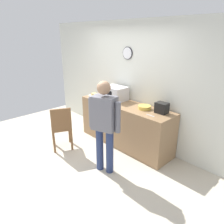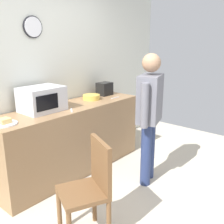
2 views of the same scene
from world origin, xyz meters
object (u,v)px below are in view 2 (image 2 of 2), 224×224
object	(u,v)px
person_standing	(150,110)
wooden_chair	(90,186)
sandwich_plate	(5,123)
toaster	(105,89)
spoon_utensil	(115,98)
microwave	(42,99)
fork_utensil	(71,110)
salad_bowl	(91,97)

from	to	relation	value
person_standing	wooden_chair	xyz separation A→B (m)	(-1.18, -0.14, -0.43)
wooden_chair	person_standing	bearing A→B (deg)	6.87
sandwich_plate	toaster	xyz separation A→B (m)	(1.77, 0.18, 0.08)
spoon_utensil	microwave	bearing A→B (deg)	168.88
toaster	fork_utensil	world-z (taller)	toaster
sandwich_plate	salad_bowl	world-z (taller)	salad_bowl
microwave	sandwich_plate	distance (m)	0.60
salad_bowl	spoon_utensil	bearing A→B (deg)	-34.78
microwave	toaster	bearing A→B (deg)	1.89
sandwich_plate	toaster	world-z (taller)	toaster
salad_bowl	wooden_chair	xyz separation A→B (m)	(-1.22, -1.17, -0.44)
fork_utensil	spoon_utensil	size ratio (longest dim) A/B	1.00
toaster	person_standing	distance (m)	1.15
salad_bowl	person_standing	xyz separation A→B (m)	(-0.03, -1.02, -0.01)
salad_bowl	wooden_chair	bearing A→B (deg)	-136.17
salad_bowl	toaster	size ratio (longest dim) A/B	1.15
sandwich_plate	salad_bowl	bearing A→B (deg)	4.96
microwave	sandwich_plate	bearing A→B (deg)	-166.41
microwave	person_standing	distance (m)	1.32
microwave	toaster	size ratio (longest dim) A/B	2.27
person_standing	fork_utensil	bearing A→B (deg)	125.86
microwave	wooden_chair	bearing A→B (deg)	-107.53
spoon_utensil	wooden_chair	distance (m)	1.84
microwave	toaster	distance (m)	1.20
spoon_utensil	wooden_chair	bearing A→B (deg)	-147.71
fork_utensil	spoon_utensil	xyz separation A→B (m)	(0.90, 0.03, 0.00)
salad_bowl	toaster	xyz separation A→B (m)	(0.35, 0.06, 0.06)
spoon_utensil	wooden_chair	size ratio (longest dim) A/B	0.18
spoon_utensil	fork_utensil	bearing A→B (deg)	-177.87
toaster	wooden_chair	size ratio (longest dim) A/B	0.23
sandwich_plate	salad_bowl	distance (m)	1.42
spoon_utensil	person_standing	xyz separation A→B (m)	(-0.34, -0.82, 0.02)
sandwich_plate	spoon_utensil	xyz separation A→B (m)	(1.72, -0.09, -0.02)
salad_bowl	person_standing	distance (m)	1.03
salad_bowl	person_standing	world-z (taller)	person_standing
microwave	fork_utensil	xyz separation A→B (m)	(0.24, -0.26, -0.15)
fork_utensil	wooden_chair	size ratio (longest dim) A/B	0.18
spoon_utensil	person_standing	bearing A→B (deg)	-112.36
microwave	salad_bowl	size ratio (longest dim) A/B	1.97
person_standing	toaster	bearing A→B (deg)	70.21
sandwich_plate	spoon_utensil	world-z (taller)	sandwich_plate
toaster	spoon_utensil	distance (m)	0.29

